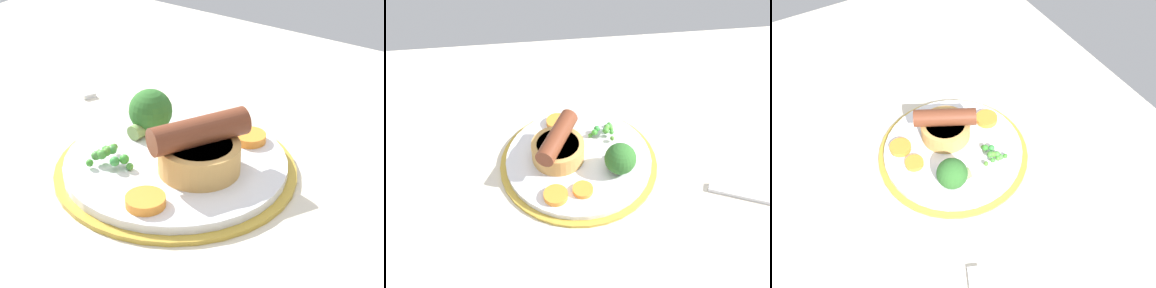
{
  "view_description": "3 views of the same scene",
  "coord_description": "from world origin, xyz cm",
  "views": [
    {
      "loc": [
        36.19,
        -47.15,
        37.74
      ],
      "look_at": [
        3.87,
        -1.57,
        5.56
      ],
      "focal_mm": 60.0,
      "sensor_mm": 36.0,
      "label": 1
    },
    {
      "loc": [
        8.75,
        41.8,
        52.25
      ],
      "look_at": [
        3.1,
        -4.04,
        6.5
      ],
      "focal_mm": 40.0,
      "sensor_mm": 36.0,
      "label": 2
    },
    {
      "loc": [
        -35.46,
        16.83,
        58.29
      ],
      "look_at": [
        1.8,
        -4.61,
        6.14
      ],
      "focal_mm": 40.0,
      "sensor_mm": 36.0,
      "label": 3
    }
  ],
  "objects": [
    {
      "name": "dinner_plate",
      "position": [
        3.09,
        -3.31,
        3.57
      ],
      "size": [
        24.36,
        24.36,
        1.4
      ],
      "color": "#B79333",
      "rests_on": "dining_table"
    },
    {
      "name": "sausage_pudding",
      "position": [
        6.2,
        -3.66,
        6.7
      ],
      "size": [
        8.04,
        10.05,
        5.71
      ],
      "rotation": [
        0.0,
        0.0,
        1.09
      ],
      "color": "tan",
      "rests_on": "dinner_plate"
    },
    {
      "name": "broccoli_floret_near",
      "position": [
        -2.66,
        0.3,
        6.68
      ],
      "size": [
        4.71,
        5.71,
        4.71
      ],
      "rotation": [
        0.0,
        0.0,
        1.53
      ],
      "color": "#2D6628",
      "rests_on": "dinner_plate"
    },
    {
      "name": "carrot_slice_0",
      "position": [
        3.33,
        3.5,
        4.76
      ],
      "size": [
        4.02,
        4.02,
        0.72
      ],
      "primitive_type": "cylinder",
      "rotation": [
        0.0,
        0.0,
        4.21
      ],
      "color": "orange",
      "rests_on": "dinner_plate"
    },
    {
      "name": "carrot_slice_1",
      "position": [
        5.66,
        -11.26,
        4.85
      ],
      "size": [
        4.62,
        4.62,
        0.91
      ],
      "primitive_type": "cylinder",
      "rotation": [
        0.0,
        0.0,
        1.26
      ],
      "color": "orange",
      "rests_on": "dinner_plate"
    },
    {
      "name": "dining_table",
      "position": [
        0.0,
        0.0,
        1.5
      ],
      "size": [
        110.0,
        80.0,
        3.0
      ],
      "primitive_type": "cube",
      "color": "beige",
      "rests_on": "ground"
    },
    {
      "name": "pea_pile",
      "position": [
        -1.74,
        -7.85,
        5.45
      ],
      "size": [
        4.24,
        4.25,
        1.83
      ],
      "color": "#3A8E2B",
      "rests_on": "dinner_plate"
    },
    {
      "name": "carrot_slice_4",
      "position": [
        7.25,
        4.1,
        4.83
      ],
      "size": [
        4.93,
        4.93,
        0.86
      ],
      "primitive_type": "cylinder",
      "rotation": [
        0.0,
        0.0,
        2.35
      ],
      "color": "orange",
      "rests_on": "dinner_plate"
    }
  ]
}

